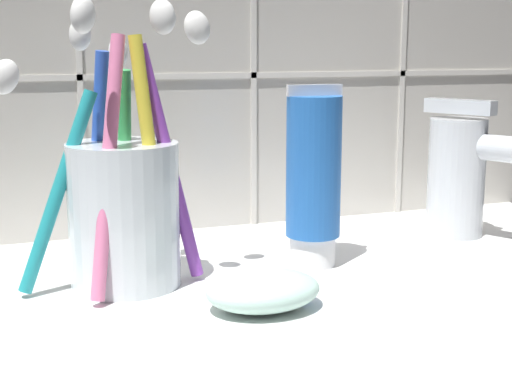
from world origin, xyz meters
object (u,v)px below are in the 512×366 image
at_px(toothbrush_cup, 123,202).
at_px(soap_bar, 263,290).
at_px(sink_faucet, 463,171).
at_px(toothpaste_tube, 313,178).

bearing_deg(toothbrush_cup, soap_bar, -45.66).
height_order(toothbrush_cup, sink_faucet, toothbrush_cup).
bearing_deg(toothpaste_tube, sink_faucet, 12.51).
xyz_separation_m(toothpaste_tube, sink_faucet, (0.15, 0.03, -0.01)).
xyz_separation_m(toothbrush_cup, toothpaste_tube, (0.14, 0.00, 0.01)).
bearing_deg(toothpaste_tube, toothbrush_cup, -179.84).
relative_size(sink_faucet, soap_bar, 1.61).
height_order(toothbrush_cup, soap_bar, toothbrush_cup).
height_order(toothbrush_cup, toothpaste_tube, toothbrush_cup).
bearing_deg(toothbrush_cup, sink_faucet, 6.72).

